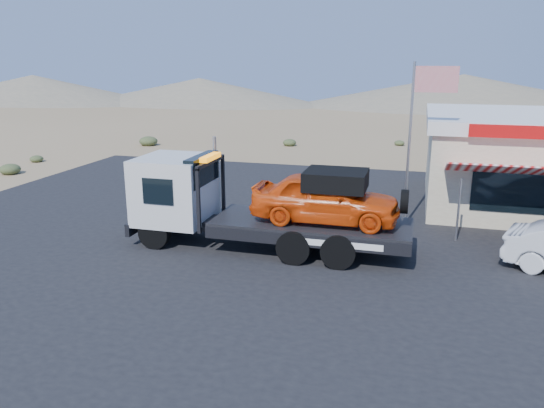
# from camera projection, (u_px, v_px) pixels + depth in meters

# --- Properties ---
(ground) EXTENTS (120.00, 120.00, 0.00)m
(ground) POSITION_uv_depth(u_px,v_px,m) (248.00, 256.00, 16.98)
(ground) COLOR #8D7450
(ground) RESTS_ON ground
(asphalt_lot) EXTENTS (32.00, 24.00, 0.02)m
(asphalt_lot) POSITION_uv_depth(u_px,v_px,m) (326.00, 232.00, 19.25)
(asphalt_lot) COLOR black
(asphalt_lot) RESTS_ON ground
(tow_truck) EXTENTS (9.09, 2.69, 3.04)m
(tow_truck) POSITION_uv_depth(u_px,v_px,m) (262.00, 200.00, 17.32)
(tow_truck) COLOR black
(tow_truck) RESTS_ON asphalt_lot
(flagpole) EXTENTS (1.55, 0.10, 6.00)m
(flagpole) POSITION_uv_depth(u_px,v_px,m) (417.00, 127.00, 18.88)
(flagpole) COLOR #99999E
(flagpole) RESTS_ON asphalt_lot
(desert_scrub) EXTENTS (27.20, 32.68, 0.71)m
(desert_scrub) POSITION_uv_depth(u_px,v_px,m) (55.00, 166.00, 29.72)
(desert_scrub) COLOR #384827
(desert_scrub) RESTS_ON ground
(distant_hills) EXTENTS (126.00, 48.00, 4.20)m
(distant_hills) POSITION_uv_depth(u_px,v_px,m) (307.00, 91.00, 70.22)
(distant_hills) COLOR #726B59
(distant_hills) RESTS_ON ground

